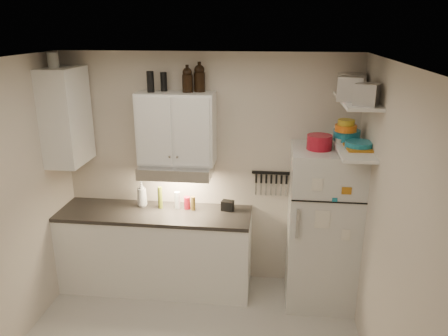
# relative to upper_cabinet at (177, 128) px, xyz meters

# --- Properties ---
(ceiling) EXTENTS (3.20, 3.00, 0.02)m
(ceiling) POSITION_rel_upper_cabinet_xyz_m (0.30, -1.33, 0.78)
(ceiling) COLOR white
(ceiling) RESTS_ON ground
(back_wall) EXTENTS (3.20, 0.02, 2.60)m
(back_wall) POSITION_rel_upper_cabinet_xyz_m (0.30, 0.18, -0.53)
(back_wall) COLOR beige
(back_wall) RESTS_ON ground
(right_wall) EXTENTS (0.02, 3.00, 2.60)m
(right_wall) POSITION_rel_upper_cabinet_xyz_m (1.91, -1.33, -0.53)
(right_wall) COLOR beige
(right_wall) RESTS_ON ground
(base_cabinet) EXTENTS (2.10, 0.60, 0.88)m
(base_cabinet) POSITION_rel_upper_cabinet_xyz_m (-0.25, -0.14, -1.39)
(base_cabinet) COLOR white
(base_cabinet) RESTS_ON floor
(countertop) EXTENTS (2.10, 0.62, 0.04)m
(countertop) POSITION_rel_upper_cabinet_xyz_m (-0.25, -0.14, -0.93)
(countertop) COLOR #2A2724
(countertop) RESTS_ON base_cabinet
(upper_cabinet) EXTENTS (0.80, 0.33, 0.75)m
(upper_cabinet) POSITION_rel_upper_cabinet_xyz_m (0.00, 0.00, 0.00)
(upper_cabinet) COLOR white
(upper_cabinet) RESTS_ON back_wall
(side_cabinet) EXTENTS (0.33, 0.55, 1.00)m
(side_cabinet) POSITION_rel_upper_cabinet_xyz_m (-1.14, -0.14, 0.12)
(side_cabinet) COLOR white
(side_cabinet) RESTS_ON left_wall
(range_hood) EXTENTS (0.76, 0.46, 0.12)m
(range_hood) POSITION_rel_upper_cabinet_xyz_m (0.00, -0.06, -0.44)
(range_hood) COLOR silver
(range_hood) RESTS_ON back_wall
(fridge) EXTENTS (0.70, 0.68, 1.70)m
(fridge) POSITION_rel_upper_cabinet_xyz_m (1.55, -0.18, -0.98)
(fridge) COLOR silver
(fridge) RESTS_ON floor
(shelf_hi) EXTENTS (0.30, 0.95, 0.03)m
(shelf_hi) POSITION_rel_upper_cabinet_xyz_m (1.75, -0.31, 0.38)
(shelf_hi) COLOR white
(shelf_hi) RESTS_ON right_wall
(shelf_lo) EXTENTS (0.30, 0.95, 0.03)m
(shelf_lo) POSITION_rel_upper_cabinet_xyz_m (1.75, -0.31, -0.07)
(shelf_lo) COLOR white
(shelf_lo) RESTS_ON right_wall
(knife_strip) EXTENTS (0.42, 0.02, 0.03)m
(knife_strip) POSITION_rel_upper_cabinet_xyz_m (1.00, 0.15, -0.51)
(knife_strip) COLOR black
(knife_strip) RESTS_ON back_wall
(dutch_oven) EXTENTS (0.31, 0.31, 0.14)m
(dutch_oven) POSITION_rel_upper_cabinet_xyz_m (1.46, -0.20, -0.05)
(dutch_oven) COLOR #A61324
(dutch_oven) RESTS_ON fridge
(book_stack) EXTENTS (0.24, 0.29, 0.10)m
(book_stack) POSITION_rel_upper_cabinet_xyz_m (1.79, -0.41, -0.08)
(book_stack) COLOR #B56D16
(book_stack) RESTS_ON fridge
(spice_jar) EXTENTS (0.08, 0.08, 0.11)m
(spice_jar) POSITION_rel_upper_cabinet_xyz_m (1.64, -0.19, -0.07)
(spice_jar) COLOR silver
(spice_jar) RESTS_ON fridge
(stock_pot) EXTENTS (0.32, 0.32, 0.20)m
(stock_pot) POSITION_rel_upper_cabinet_xyz_m (1.74, 0.00, 0.49)
(stock_pot) COLOR silver
(stock_pot) RESTS_ON shelf_hi
(tin_a) EXTENTS (0.27, 0.25, 0.21)m
(tin_a) POSITION_rel_upper_cabinet_xyz_m (1.68, -0.42, 0.50)
(tin_a) COLOR #AAAAAD
(tin_a) RESTS_ON shelf_hi
(tin_b) EXTENTS (0.24, 0.24, 0.18)m
(tin_b) POSITION_rel_upper_cabinet_xyz_m (1.77, -0.63, 0.48)
(tin_b) COLOR #AAAAAD
(tin_b) RESTS_ON shelf_hi
(bowl_teal) EXTENTS (0.26, 0.26, 0.10)m
(bowl_teal) POSITION_rel_upper_cabinet_xyz_m (1.73, -0.10, 0.00)
(bowl_teal) COLOR teal
(bowl_teal) RESTS_ON shelf_lo
(bowl_orange) EXTENTS (0.21, 0.21, 0.06)m
(bowl_orange) POSITION_rel_upper_cabinet_xyz_m (1.70, -0.16, 0.08)
(bowl_orange) COLOR orange
(bowl_orange) RESTS_ON bowl_teal
(bowl_yellow) EXTENTS (0.16, 0.16, 0.05)m
(bowl_yellow) POSITION_rel_upper_cabinet_xyz_m (1.70, -0.16, 0.14)
(bowl_yellow) COLOR gold
(bowl_yellow) RESTS_ON bowl_orange
(plates) EXTENTS (0.27, 0.27, 0.06)m
(plates) POSITION_rel_upper_cabinet_xyz_m (1.80, -0.39, -0.02)
(plates) COLOR teal
(plates) RESTS_ON shelf_lo
(growler_a) EXTENTS (0.14, 0.14, 0.26)m
(growler_a) POSITION_rel_upper_cabinet_xyz_m (0.12, 0.02, 0.50)
(growler_a) COLOR black
(growler_a) RESTS_ON upper_cabinet
(growler_b) EXTENTS (0.15, 0.15, 0.28)m
(growler_b) POSITION_rel_upper_cabinet_xyz_m (0.24, 0.08, 0.52)
(growler_b) COLOR black
(growler_b) RESTS_ON upper_cabinet
(thermos_a) EXTENTS (0.07, 0.07, 0.19)m
(thermos_a) POSITION_rel_upper_cabinet_xyz_m (-0.13, 0.07, 0.47)
(thermos_a) COLOR black
(thermos_a) RESTS_ON upper_cabinet
(thermos_b) EXTENTS (0.09, 0.09, 0.21)m
(thermos_b) POSITION_rel_upper_cabinet_xyz_m (-0.25, -0.02, 0.48)
(thermos_b) COLOR black
(thermos_b) RESTS_ON upper_cabinet
(side_jar) EXTENTS (0.12, 0.12, 0.15)m
(side_jar) POSITION_rel_upper_cabinet_xyz_m (-1.20, -0.14, 0.70)
(side_jar) COLOR silver
(side_jar) RESTS_ON side_cabinet
(soap_bottle) EXTENTS (0.14, 0.14, 0.32)m
(soap_bottle) POSITION_rel_upper_cabinet_xyz_m (-0.42, 0.01, -0.74)
(soap_bottle) COLOR white
(soap_bottle) RESTS_ON countertop
(pepper_mill) EXTENTS (0.05, 0.05, 0.16)m
(pepper_mill) POSITION_rel_upper_cabinet_xyz_m (0.16, -0.04, -0.83)
(pepper_mill) COLOR brown
(pepper_mill) RESTS_ON countertop
(oil_bottle) EXTENTS (0.06, 0.06, 0.25)m
(oil_bottle) POSITION_rel_upper_cabinet_xyz_m (-0.20, -0.03, -0.78)
(oil_bottle) COLOR olive
(oil_bottle) RESTS_ON countertop
(vinegar_bottle) EXTENTS (0.05, 0.05, 0.21)m
(vinegar_bottle) POSITION_rel_upper_cabinet_xyz_m (-0.22, 0.02, -0.80)
(vinegar_bottle) COLOR black
(vinegar_bottle) RESTS_ON countertop
(clear_bottle) EXTENTS (0.07, 0.07, 0.19)m
(clear_bottle) POSITION_rel_upper_cabinet_xyz_m (-0.02, -0.01, -0.81)
(clear_bottle) COLOR silver
(clear_bottle) RESTS_ON countertop
(red_jar) EXTENTS (0.08, 0.08, 0.14)m
(red_jar) POSITION_rel_upper_cabinet_xyz_m (0.09, -0.01, -0.84)
(red_jar) COLOR #A61324
(red_jar) RESTS_ON countertop
(caddy) EXTENTS (0.15, 0.12, 0.11)m
(caddy) POSITION_rel_upper_cabinet_xyz_m (0.54, -0.00, -0.85)
(caddy) COLOR black
(caddy) RESTS_ON countertop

